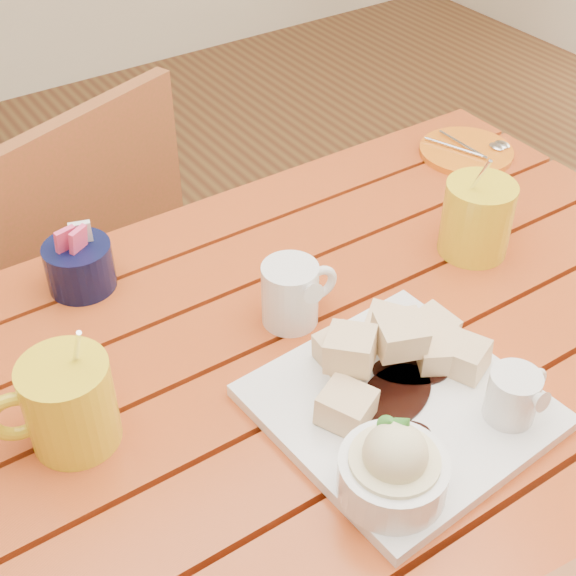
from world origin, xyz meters
TOP-DOWN VIEW (x-y plane):
  - table at (0.00, 0.00)m, footprint 1.20×0.79m
  - dessert_plate at (-0.00, -0.15)m, footprint 0.31×0.31m
  - coffee_mug_left at (-0.32, 0.05)m, footprint 0.14×0.10m
  - coffee_mug_right at (0.30, 0.06)m, footprint 0.14×0.10m
  - cream_pitcher at (-0.00, 0.08)m, footprint 0.11×0.09m
  - sugar_caddy at (-0.20, 0.30)m, footprint 0.09×0.09m
  - orange_saucer at (0.49, 0.27)m, footprint 0.16×0.16m
  - chair_far at (-0.13, 0.65)m, footprint 0.53×0.53m

SIDE VIEW (x-z plane):
  - chair_far at x=-0.13m, z-range 0.05..0.92m
  - table at x=0.00m, z-range 0.27..1.02m
  - orange_saucer at x=0.49m, z-range 0.75..0.76m
  - dessert_plate at x=0.00m, z-range 0.72..0.84m
  - sugar_caddy at x=-0.20m, z-range 0.74..0.84m
  - cream_pitcher at x=0.00m, z-range 0.75..0.84m
  - coffee_mug_left at x=-0.32m, z-range 0.72..0.89m
  - coffee_mug_right at x=0.30m, z-range 0.72..0.89m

